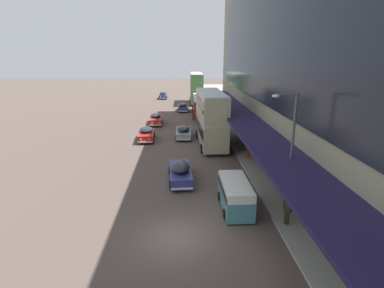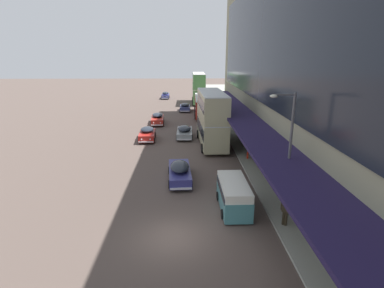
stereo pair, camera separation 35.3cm
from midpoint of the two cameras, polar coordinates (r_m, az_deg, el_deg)
The scene contains 15 objects.
ground at distance 17.83m, azimuth -2.93°, elevation -17.30°, with size 240.00×240.00×0.00m, color brown.
sidewalk_kerb at distance 20.65m, azimuth 30.43°, elevation -14.45°, with size 10.00×180.00×0.15m, color #979A8D.
transit_bus_kerbside_front at distance 51.56m, azimuth 2.17°, elevation 7.49°, with size 2.87×11.53×3.11m.
transit_bus_kerbside_rear at distance 33.73m, azimuth 4.09°, elevation 5.15°, with size 3.07×9.19×6.06m.
transit_bus_kerbside_far at distance 64.31m, azimuth 1.43°, elevation 10.76°, with size 2.82×9.47×6.32m.
sedan_trailing_mid at distance 72.11m, azimuth -4.94°, elevation 9.24°, with size 1.82×4.41×1.57m.
sedan_oncoming_rear at distance 36.63m, azimuth -8.25°, elevation 1.94°, with size 2.07×4.37×1.59m.
sedan_second_mid at distance 45.24m, azimuth -6.37°, elevation 4.83°, with size 2.10×5.06×1.60m.
sedan_oncoming_front at distance 37.39m, azimuth -1.17°, elevation 2.37°, with size 2.03×4.79×1.53m.
sedan_lead_near at distance 24.57m, azimuth -1.96°, elevation -5.25°, with size 2.05×5.07×1.64m.
sedan_second_near at distance 55.33m, azimuth -1.16°, elevation 7.03°, with size 1.99×4.28×1.50m.
vw_van at distance 20.43m, azimuth 8.37°, elevation -9.24°, with size 1.94×4.57×1.96m.
pedestrian_at_kerb at distance 18.98m, azimuth 17.92°, elevation -11.76°, with size 0.49×0.44×1.86m.
street_lamp at distance 18.40m, azimuth 18.21°, elevation -1.05°, with size 1.50×0.28×7.78m.
fire_hydrant at distance 29.98m, azimuth 10.88°, elevation -2.08°, with size 0.20×0.40×0.70m.
Camera 2 is at (0.67, -14.80, 9.94)m, focal length 28.00 mm.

